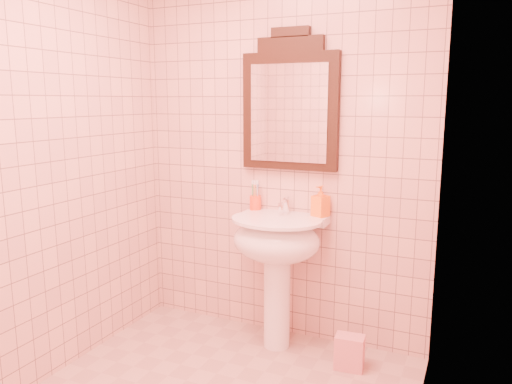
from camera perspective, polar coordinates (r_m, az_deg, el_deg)
The scene contains 7 objects.
back_wall at distance 3.30m, azimuth 2.86°, elevation 4.50°, with size 2.00×0.02×2.50m, color #CE9A8F.
pedestal_sink at distance 3.18m, azimuth 2.40°, elevation -6.54°, with size 0.58×0.58×0.86m.
faucet at distance 3.24m, azimuth 3.33°, elevation -1.52°, with size 0.04×0.16×0.11m.
mirror at distance 3.23m, azimuth 3.87°, elevation 9.87°, with size 0.64×0.06×0.89m.
toothbrush_cup at distance 3.36m, azimuth -0.07°, elevation -1.19°, with size 0.08×0.08×0.18m.
soap_dispenser at distance 3.19m, azimuth 7.39°, elevation -1.04°, with size 0.09×0.09×0.20m, color orange.
towel at distance 3.19m, azimuth 10.63°, elevation -17.56°, with size 0.17×0.11×0.21m, color pink.
Camera 1 is at (1.20, -1.95, 1.59)m, focal length 35.00 mm.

